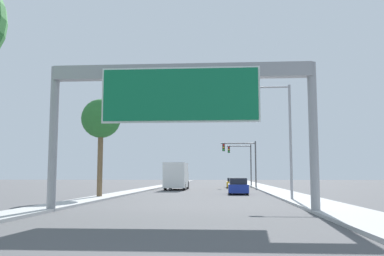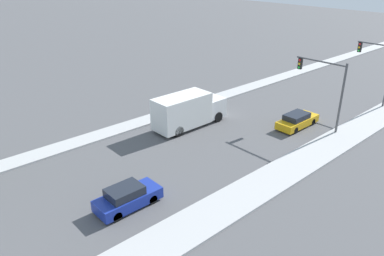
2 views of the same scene
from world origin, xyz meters
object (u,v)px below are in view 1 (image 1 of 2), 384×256
at_px(sign_gantry, 181,94).
at_px(palm_tree_background, 101,120).
at_px(traffic_light_near_intersection, 245,156).
at_px(car_far_left, 238,187).
at_px(traffic_light_mid_block, 244,158).
at_px(street_lamp_right, 285,131).
at_px(car_far_right, 233,183).
at_px(truck_box_primary, 177,176).

bearing_deg(sign_gantry, palm_tree_background, 121.64).
xyz_separation_m(sign_gantry, traffic_light_near_intersection, (5.20, 40.12, -1.36)).
bearing_deg(car_far_left, palm_tree_background, -145.58).
xyz_separation_m(traffic_light_mid_block, palm_tree_background, (-13.10, -37.90, 1.62)).
distance_m(traffic_light_near_intersection, street_lamp_right, 30.57).
bearing_deg(car_far_right, street_lamp_right, -84.22).
relative_size(truck_box_primary, traffic_light_near_intersection, 1.16).
xyz_separation_m(traffic_light_near_intersection, traffic_light_mid_block, (0.37, 10.00, 0.08)).
distance_m(truck_box_primary, palm_tree_background, 19.83).
xyz_separation_m(truck_box_primary, street_lamp_right, (9.95, -21.52, 3.28)).
xyz_separation_m(car_far_left, traffic_light_near_intersection, (1.70, 20.34, 3.74)).
distance_m(sign_gantry, street_lamp_right, 11.59).
height_order(car_far_right, traffic_light_near_intersection, traffic_light_near_intersection).
height_order(car_far_right, truck_box_primary, truck_box_primary).
height_order(car_far_left, traffic_light_near_intersection, traffic_light_near_intersection).
xyz_separation_m(car_far_left, truck_box_primary, (-7.00, 11.33, 0.93)).
bearing_deg(sign_gantry, traffic_light_near_intersection, 82.62).
xyz_separation_m(car_far_left, palm_tree_background, (-11.03, -7.56, 5.44)).
bearing_deg(truck_box_primary, traffic_light_near_intersection, 46.03).
height_order(car_far_right, street_lamp_right, street_lamp_right).
bearing_deg(palm_tree_background, traffic_light_mid_block, 70.94).
bearing_deg(truck_box_primary, sign_gantry, -83.58).
relative_size(palm_tree_background, street_lamp_right, 0.95).
height_order(sign_gantry, traffic_light_mid_block, sign_gantry).
distance_m(car_far_left, truck_box_primary, 13.35).
relative_size(sign_gantry, traffic_light_near_intersection, 2.04).
xyz_separation_m(sign_gantry, car_far_right, (3.50, 38.75, -5.14)).
bearing_deg(car_far_right, sign_gantry, -95.16).
relative_size(car_far_right, traffic_light_mid_block, 0.70).
bearing_deg(sign_gantry, truck_box_primary, 96.42).
xyz_separation_m(truck_box_primary, palm_tree_background, (-4.03, -18.89, 4.51)).
bearing_deg(traffic_light_mid_block, traffic_light_near_intersection, -92.10).
relative_size(sign_gantry, truck_box_primary, 1.76).
relative_size(traffic_light_mid_block, palm_tree_background, 0.87).
height_order(sign_gantry, traffic_light_near_intersection, sign_gantry).
xyz_separation_m(car_far_right, street_lamp_right, (2.95, -29.17, 4.26)).
height_order(car_far_left, truck_box_primary, truck_box_primary).
bearing_deg(car_far_right, traffic_light_mid_block, 79.71).
bearing_deg(car_far_right, car_far_left, -90.00).
xyz_separation_m(palm_tree_background, street_lamp_right, (13.98, -2.64, -1.23)).
bearing_deg(palm_tree_background, truck_box_primary, 77.95).
relative_size(sign_gantry, car_far_left, 3.10).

